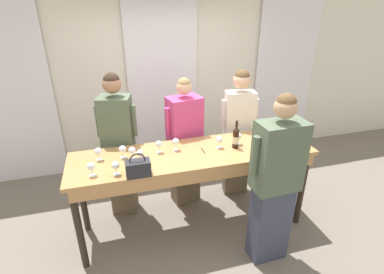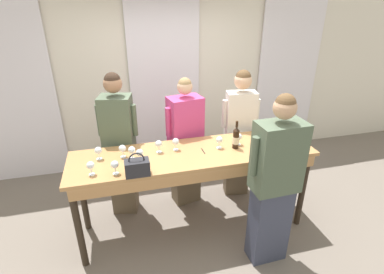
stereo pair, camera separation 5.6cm
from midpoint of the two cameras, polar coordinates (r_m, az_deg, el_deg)
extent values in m
plane|color=#70665B|center=(3.87, 0.72, -16.42)|extent=(18.00, 18.00, 0.00)
cube|color=silver|center=(4.80, -4.97, 11.00)|extent=(12.00, 0.06, 2.80)
cube|color=white|center=(4.88, -30.47, 7.17)|extent=(1.08, 0.03, 2.69)
cube|color=white|center=(4.75, -4.81, 10.16)|extent=(1.08, 0.03, 2.69)
cube|color=white|center=(5.52, 17.99, 11.16)|extent=(1.08, 0.03, 2.69)
cube|color=#B27F4C|center=(3.29, 0.81, -3.21)|extent=(2.67, 0.72, 0.04)
cube|color=#B27F4C|center=(3.04, 2.54, -7.54)|extent=(2.56, 0.03, 0.12)
cylinder|color=#2D2319|center=(3.29, -20.34, -15.91)|extent=(0.07, 0.07, 0.98)
cylinder|color=#2D2319|center=(3.83, 20.69, -9.47)|extent=(0.07, 0.07, 0.98)
cylinder|color=#2D2319|center=(3.74, -19.73, -10.24)|extent=(0.07, 0.07, 0.98)
cylinder|color=#2D2319|center=(4.23, 16.43, -5.36)|extent=(0.07, 0.07, 0.98)
cylinder|color=black|center=(3.36, 8.83, -0.44)|extent=(0.07, 0.07, 0.21)
cone|color=black|center=(3.31, 8.97, 1.52)|extent=(0.07, 0.07, 0.04)
cylinder|color=black|center=(3.29, 9.04, 2.40)|extent=(0.03, 0.03, 0.07)
cylinder|color=beige|center=(3.37, 8.82, -0.60)|extent=(0.07, 0.07, 0.08)
cube|color=#232328|center=(2.89, -9.85, -5.77)|extent=(0.23, 0.13, 0.15)
torus|color=#232328|center=(2.85, -9.97, -4.34)|extent=(0.15, 0.01, 0.15)
cylinder|color=white|center=(3.26, -12.47, -3.69)|extent=(0.06, 0.06, 0.00)
cylinder|color=white|center=(3.24, -12.53, -3.15)|extent=(0.01, 0.01, 0.07)
sphere|color=white|center=(3.21, -12.64, -2.14)|extent=(0.08, 0.08, 0.08)
cylinder|color=white|center=(3.98, 16.72, 1.27)|extent=(0.06, 0.06, 0.00)
cylinder|color=white|center=(3.97, 16.78, 1.73)|extent=(0.01, 0.01, 0.07)
sphere|color=white|center=(3.94, 16.90, 2.60)|extent=(0.08, 0.08, 0.08)
sphere|color=beige|center=(3.95, 16.88, 2.47)|extent=(0.05, 0.05, 0.05)
cylinder|color=white|center=(2.98, -13.78, -6.76)|extent=(0.06, 0.06, 0.00)
cylinder|color=white|center=(2.96, -13.84, -6.19)|extent=(0.01, 0.01, 0.07)
sphere|color=white|center=(2.93, -13.97, -5.11)|extent=(0.08, 0.08, 0.08)
cylinder|color=white|center=(3.61, 15.50, -1.09)|extent=(0.06, 0.06, 0.00)
cylinder|color=white|center=(3.59, 15.56, -0.59)|extent=(0.01, 0.01, 0.07)
sphere|color=white|center=(3.57, 15.68, 0.35)|extent=(0.08, 0.08, 0.08)
cylinder|color=white|center=(3.03, -18.01, -6.77)|extent=(0.06, 0.06, 0.00)
cylinder|color=white|center=(3.01, -18.10, -6.21)|extent=(0.01, 0.01, 0.07)
sphere|color=white|center=(2.98, -18.27, -5.14)|extent=(0.08, 0.08, 0.08)
cylinder|color=white|center=(3.21, -10.76, -4.01)|extent=(0.06, 0.06, 0.00)
cylinder|color=white|center=(3.19, -10.81, -3.46)|extent=(0.01, 0.01, 0.07)
sphere|color=white|center=(3.16, -10.91, -2.43)|extent=(0.08, 0.08, 0.08)
sphere|color=beige|center=(3.17, -10.89, -2.58)|extent=(0.05, 0.05, 0.05)
cylinder|color=white|center=(3.28, -16.74, -4.01)|extent=(0.06, 0.06, 0.00)
cylinder|color=white|center=(3.26, -16.82, -3.48)|extent=(0.01, 0.01, 0.07)
sphere|color=white|center=(3.24, -16.96, -2.47)|extent=(0.08, 0.08, 0.08)
cylinder|color=white|center=(3.33, -2.59, -2.41)|extent=(0.06, 0.06, 0.00)
cylinder|color=white|center=(3.32, -2.61, -1.87)|extent=(0.01, 0.01, 0.07)
sphere|color=white|center=(3.29, -2.63, -0.87)|extent=(0.08, 0.08, 0.08)
sphere|color=beige|center=(3.29, -2.62, -1.01)|extent=(0.05, 0.05, 0.05)
cylinder|color=white|center=(3.14, -9.30, -4.56)|extent=(0.06, 0.06, 0.00)
cylinder|color=white|center=(3.13, -9.34, -4.01)|extent=(0.01, 0.01, 0.07)
sphere|color=white|center=(3.09, -9.43, -2.96)|extent=(0.08, 0.08, 0.08)
cylinder|color=white|center=(3.38, 5.64, -2.04)|extent=(0.06, 0.06, 0.00)
cylinder|color=white|center=(3.37, 5.67, -1.52)|extent=(0.01, 0.01, 0.07)
sphere|color=white|center=(3.34, 5.71, -0.52)|extent=(0.08, 0.08, 0.08)
sphere|color=beige|center=(3.34, 5.71, -0.67)|extent=(0.05, 0.05, 0.05)
cylinder|color=white|center=(3.49, 9.25, -1.41)|extent=(0.06, 0.06, 0.00)
cylinder|color=white|center=(3.47, 9.29, -0.89)|extent=(0.01, 0.01, 0.07)
sphere|color=white|center=(3.44, 9.36, 0.07)|extent=(0.08, 0.08, 0.08)
sphere|color=beige|center=(3.45, 9.35, -0.07)|extent=(0.05, 0.05, 0.05)
cylinder|color=white|center=(3.30, -5.80, -2.84)|extent=(0.06, 0.06, 0.00)
cylinder|color=white|center=(3.28, -5.83, -2.30)|extent=(0.01, 0.01, 0.07)
sphere|color=white|center=(3.25, -5.88, -1.29)|extent=(0.08, 0.08, 0.08)
cylinder|color=black|center=(3.30, 2.63, -2.68)|extent=(0.01, 0.12, 0.01)
cube|color=brown|center=(3.95, -12.46, -8.14)|extent=(0.35, 0.30, 0.87)
cube|color=#4C5B47|center=(3.59, -13.61, 2.33)|extent=(0.41, 0.35, 0.69)
sphere|color=#9E7051|center=(3.44, -14.43, 9.79)|extent=(0.21, 0.21, 0.21)
sphere|color=#332319|center=(3.43, -14.49, 10.38)|extent=(0.18, 0.18, 0.18)
cylinder|color=#4C5B47|center=(3.54, -10.53, 3.16)|extent=(0.08, 0.08, 0.38)
cylinder|color=#4C5B47|center=(3.62, -16.77, 3.03)|extent=(0.08, 0.08, 0.38)
cube|color=brown|center=(4.05, -0.80, -6.98)|extent=(0.38, 0.29, 0.83)
cube|color=#C63D7A|center=(3.71, -0.87, 2.75)|extent=(0.45, 0.34, 0.65)
sphere|color=#DBAD89|center=(3.56, -0.92, 9.51)|extent=(0.18, 0.18, 0.18)
sphere|color=#93754C|center=(3.55, -0.92, 10.00)|extent=(0.16, 0.16, 0.16)
cylinder|color=#C63D7A|center=(3.78, 2.19, 3.99)|extent=(0.08, 0.08, 0.36)
cylinder|color=#C63D7A|center=(3.61, -4.08, 2.87)|extent=(0.08, 0.08, 0.36)
cube|color=brown|center=(4.26, 8.89, -5.54)|extent=(0.34, 0.23, 0.83)
cube|color=silver|center=(3.93, 9.61, 3.84)|extent=(0.40, 0.27, 0.66)
sphere|color=#DBAD89|center=(3.79, 10.13, 10.52)|extent=(0.22, 0.22, 0.22)
sphere|color=brown|center=(3.78, 10.17, 11.09)|extent=(0.19, 0.19, 0.19)
cylinder|color=silver|center=(3.97, 12.58, 4.57)|extent=(0.08, 0.08, 0.36)
cylinder|color=silver|center=(3.87, 6.66, 4.44)|extent=(0.08, 0.08, 0.36)
cube|color=#383D51|center=(3.33, 14.90, -15.65)|extent=(0.39, 0.24, 0.87)
cube|color=#4C5B47|center=(2.89, 16.60, -3.75)|extent=(0.46, 0.28, 0.69)
sphere|color=tan|center=(2.70, 17.86, 5.32)|extent=(0.21, 0.21, 0.21)
sphere|color=brown|center=(2.69, 17.96, 6.04)|extent=(0.18, 0.18, 0.18)
cylinder|color=#4C5B47|center=(2.75, 12.40, -3.59)|extent=(0.07, 0.07, 0.38)
cylinder|color=#4C5B47|center=(3.00, 20.68, -2.15)|extent=(0.07, 0.07, 0.38)
camera|label=1|loc=(0.03, -89.51, 0.23)|focal=28.00mm
camera|label=2|loc=(0.03, 90.49, -0.23)|focal=28.00mm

